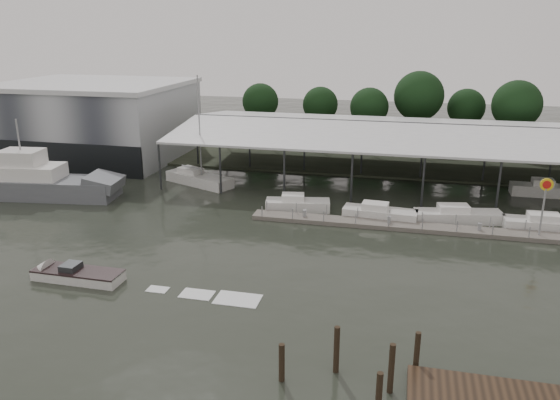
% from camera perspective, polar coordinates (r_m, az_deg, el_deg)
% --- Properties ---
extents(ground, '(200.00, 200.00, 0.00)m').
position_cam_1_polar(ground, '(45.33, -7.35, -5.71)').
color(ground, '#272C24').
rests_on(ground, ground).
extents(land_strip_far, '(140.00, 30.00, 0.30)m').
position_cam_1_polar(land_strip_far, '(84.10, 2.66, 5.50)').
color(land_strip_far, '#3C4332').
rests_on(land_strip_far, ground).
extents(land_strip_west, '(20.00, 40.00, 0.30)m').
position_cam_1_polar(land_strip_west, '(89.92, -24.94, 4.66)').
color(land_strip_west, '#3C4332').
rests_on(land_strip_west, ground).
extents(storage_warehouse, '(24.50, 20.50, 10.50)m').
position_cam_1_polar(storage_warehouse, '(82.10, -18.75, 7.97)').
color(storage_warehouse, '#AAAFB5').
rests_on(storage_warehouse, ground).
extents(covered_boat_shed, '(58.24, 24.00, 6.96)m').
position_cam_1_polar(covered_boat_shed, '(67.85, 14.82, 7.16)').
color(covered_boat_shed, silver).
rests_on(covered_boat_shed, ground).
extents(trawler_dock, '(3.00, 18.00, 0.50)m').
position_cam_1_polar(trawler_dock, '(71.65, -26.31, 1.59)').
color(trawler_dock, slate).
rests_on(trawler_dock, ground).
extents(floating_dock, '(28.00, 2.00, 1.40)m').
position_cam_1_polar(floating_dock, '(51.91, 12.39, -2.65)').
color(floating_dock, slate).
rests_on(floating_dock, ground).
extents(shell_fuel_sign, '(1.10, 0.18, 5.55)m').
position_cam_1_polar(shell_fuel_sign, '(52.13, 25.94, 0.33)').
color(shell_fuel_sign, '#929497').
rests_on(shell_fuel_sign, ground).
extents(grey_trawler, '(19.03, 6.75, 8.84)m').
position_cam_1_polar(grey_trawler, '(65.28, -24.18, 1.66)').
color(grey_trawler, slate).
rests_on(grey_trawler, ground).
extents(white_sailboat, '(9.08, 5.95, 12.91)m').
position_cam_1_polar(white_sailboat, '(65.29, -8.53, 2.21)').
color(white_sailboat, white).
rests_on(white_sailboat, ground).
extents(speedboat_underway, '(18.43, 2.50, 2.00)m').
position_cam_1_polar(speedboat_underway, '(43.58, -21.02, -7.25)').
color(speedboat_underway, white).
rests_on(speedboat_underway, ground).
extents(moored_cruiser_0, '(6.76, 3.32, 1.70)m').
position_cam_1_polar(moored_cruiser_0, '(55.51, 1.80, -0.43)').
color(moored_cruiser_0, white).
rests_on(moored_cruiser_0, ground).
extents(moored_cruiser_1, '(7.23, 2.79, 1.70)m').
position_cam_1_polar(moored_cruiser_1, '(53.65, 10.33, -1.38)').
color(moored_cruiser_1, white).
rests_on(moored_cruiser_1, ground).
extents(moored_cruiser_2, '(8.45, 3.72, 1.70)m').
position_cam_1_polar(moored_cruiser_2, '(54.89, 18.05, -1.55)').
color(moored_cruiser_2, white).
rests_on(moored_cruiser_2, ground).
extents(moored_cruiser_3, '(7.86, 2.45, 1.70)m').
position_cam_1_polar(moored_cruiser_3, '(55.52, 26.17, -2.32)').
color(moored_cruiser_3, white).
rests_on(moored_cruiser_3, ground).
extents(mooring_pilings, '(7.24, 7.39, 3.41)m').
position_cam_1_polar(mooring_pilings, '(29.16, 8.54, -18.07)').
color(mooring_pilings, '#312418').
rests_on(mooring_pilings, ground).
extents(horizon_tree_line, '(72.08, 11.13, 11.40)m').
position_cam_1_polar(horizon_tree_line, '(87.99, 18.53, 9.28)').
color(horizon_tree_line, black).
rests_on(horizon_tree_line, ground).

